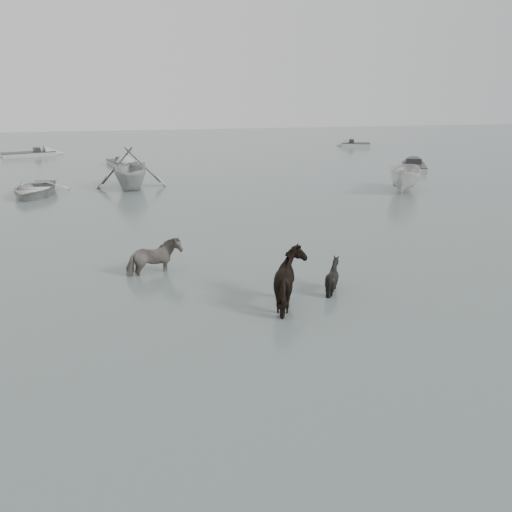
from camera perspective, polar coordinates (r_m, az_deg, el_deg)
The scene contains 11 objects.
ground at distance 13.71m, azimuth 2.40°, elevation -5.31°, with size 140.00×140.00×0.00m, color slate.
pony_pinto at distance 15.93m, azimuth -11.65°, elevation 0.49°, with size 0.78×1.72×1.45m, color black.
pony_dark at distance 13.29m, azimuth 4.34°, elevation -2.22°, with size 1.67×1.43×1.68m, color black.
pony_black at distance 14.50m, azimuth 8.79°, elevation -1.74°, with size 0.93×1.04×1.15m, color black.
rowboat_lead at distance 30.77m, azimuth -24.08°, elevation 7.23°, with size 3.24×4.54×0.94m, color beige.
rowboat_trail at distance 31.19m, azimuth -14.18°, elevation 9.93°, with size 4.28×4.96×2.61m, color #AEB1AE.
boat_small at distance 30.66m, azimuth 16.78°, elevation 8.63°, with size 1.57×4.18×1.61m, color beige.
skiff_port at distance 39.68m, azimuth 17.61°, elevation 9.92°, with size 5.28×1.60×0.75m, color #9B9E9B, non-canonical shape.
skiff_mid at distance 41.49m, azimuth -15.09°, elevation 10.46°, with size 4.68×1.60×0.75m, color #9EA09E, non-canonical shape.
skiff_star at distance 56.19m, azimuth 11.36°, elevation 12.57°, with size 4.12×1.60×0.75m, color #B4B3AF, non-canonical shape.
skiff_far at distance 50.69m, azimuth -24.58°, elevation 10.76°, with size 6.21×1.60×0.75m, color #A0A3A0, non-canonical shape.
Camera 1 is at (-3.57, -12.06, 5.44)m, focal length 35.00 mm.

